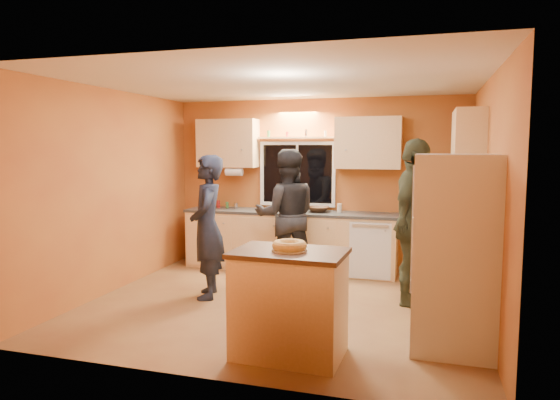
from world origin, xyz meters
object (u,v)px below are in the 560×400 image
(refrigerator, at_px, (454,253))
(island, at_px, (289,303))
(person_right, at_px, (414,222))
(person_left, at_px, (207,227))
(person_center, at_px, (286,215))

(refrigerator, bearing_deg, island, -158.10)
(island, height_order, person_right, person_right)
(refrigerator, xyz_separation_m, person_right, (-0.39, 1.27, 0.08))
(person_right, bearing_deg, person_left, 110.74)
(island, relative_size, person_center, 0.55)
(person_left, relative_size, person_right, 0.90)
(refrigerator, relative_size, island, 1.78)
(person_center, height_order, person_right, person_right)
(person_center, bearing_deg, person_right, 140.49)
(island, distance_m, person_right, 2.15)
(refrigerator, bearing_deg, person_left, 163.24)
(refrigerator, distance_m, person_left, 2.97)
(refrigerator, height_order, person_center, person_center)
(island, bearing_deg, person_left, 137.71)
(person_left, xyz_separation_m, person_center, (0.72, 1.05, 0.03))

